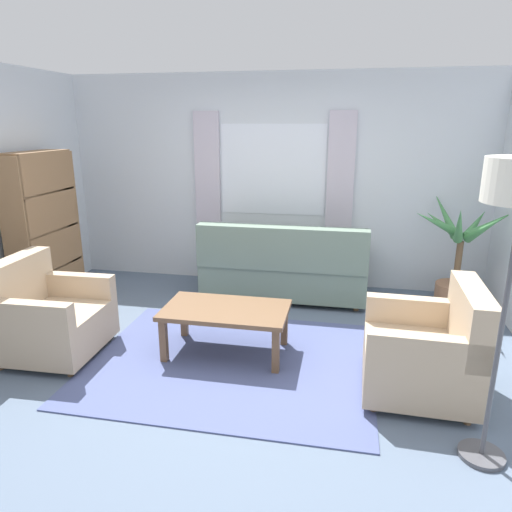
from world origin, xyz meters
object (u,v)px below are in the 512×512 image
object	(u,v)px
coffee_table	(226,314)
potted_plant	(457,264)
bookshelf	(49,235)
armchair_right	(428,351)
armchair_left	(47,317)
couch	(284,268)

from	to	relation	value
coffee_table	potted_plant	xyz separation A→B (m)	(2.22, 1.51, 0.14)
potted_plant	bookshelf	xyz separation A→B (m)	(-4.49, -0.67, 0.27)
bookshelf	armchair_right	bearing A→B (deg)	73.41
armchair_left	armchair_right	size ratio (longest dim) A/B	1.00
armchair_left	bookshelf	world-z (taller)	bookshelf
couch	potted_plant	distance (m)	1.91
coffee_table	potted_plant	size ratio (longest dim) A/B	0.86
coffee_table	potted_plant	bearing A→B (deg)	34.20
coffee_table	bookshelf	distance (m)	2.45
armchair_right	bookshelf	bearing A→B (deg)	-104.93
coffee_table	armchair_left	bearing A→B (deg)	-169.07
armchair_right	coffee_table	size ratio (longest dim) A/B	0.80
couch	bookshelf	size ratio (longest dim) A/B	1.10
couch	coffee_table	size ratio (longest dim) A/B	1.73
armchair_right	couch	bearing A→B (deg)	-141.53
potted_plant	coffee_table	bearing A→B (deg)	-145.80
potted_plant	armchair_right	bearing A→B (deg)	-107.02
coffee_table	armchair_right	bearing A→B (deg)	-11.06
couch	coffee_table	bearing A→B (deg)	77.99
armchair_right	potted_plant	distance (m)	1.93
potted_plant	bookshelf	world-z (taller)	bookshelf
couch	armchair_left	distance (m)	2.58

